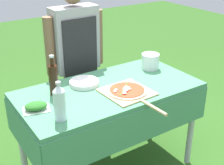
# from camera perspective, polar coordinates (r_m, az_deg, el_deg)

# --- Properties ---
(prep_table) EXTENTS (1.46, 0.75, 0.82)m
(prep_table) POSITION_cam_1_polar(r_m,az_deg,el_deg) (2.52, -0.52, -3.22)
(prep_table) COLOR #478960
(prep_table) RESTS_ON ground
(person_cook) EXTENTS (0.58, 0.20, 1.56)m
(person_cook) POSITION_cam_1_polar(r_m,az_deg,el_deg) (2.90, -6.63, 5.08)
(person_cook) COLOR #70604C
(person_cook) RESTS_ON ground
(pizza_on_peel) EXTENTS (0.36, 0.61, 0.05)m
(pizza_on_peel) POSITION_cam_1_polar(r_m,az_deg,el_deg) (2.38, 2.93, -1.71)
(pizza_on_peel) COLOR #D1B27F
(pizza_on_peel) RESTS_ON prep_table
(oil_bottle) EXTENTS (0.07, 0.07, 0.31)m
(oil_bottle) POSITION_cam_1_polar(r_m,az_deg,el_deg) (2.36, -10.66, 0.63)
(oil_bottle) COLOR black
(oil_bottle) RESTS_ON prep_table
(water_bottle) EXTENTS (0.08, 0.08, 0.27)m
(water_bottle) POSITION_cam_1_polar(r_m,az_deg,el_deg) (2.02, -9.56, -3.55)
(water_bottle) COLOR silver
(water_bottle) RESTS_ON prep_table
(herb_container) EXTENTS (0.21, 0.17, 0.06)m
(herb_container) POSITION_cam_1_polar(r_m,az_deg,el_deg) (2.21, -13.73, -4.30)
(herb_container) COLOR silver
(herb_container) RESTS_ON prep_table
(mixing_tub) EXTENTS (0.16, 0.16, 0.14)m
(mixing_tub) POSITION_cam_1_polar(r_m,az_deg,el_deg) (2.84, 7.01, 3.89)
(mixing_tub) COLOR silver
(mixing_tub) RESTS_ON prep_table
(plate_stack) EXTENTS (0.24, 0.24, 0.03)m
(plate_stack) POSITION_cam_1_polar(r_m,az_deg,el_deg) (2.52, -5.10, -0.03)
(plate_stack) COLOR white
(plate_stack) RESTS_ON prep_table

